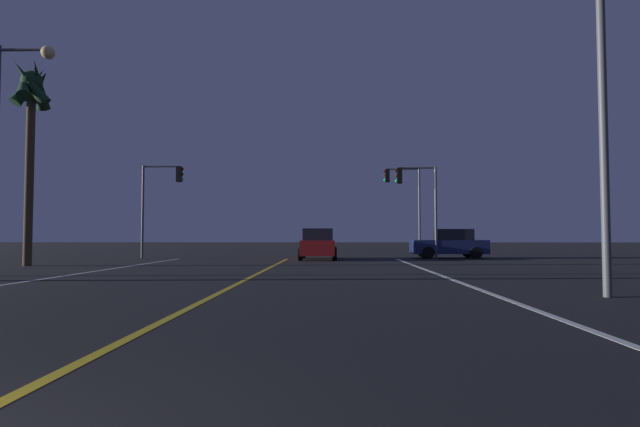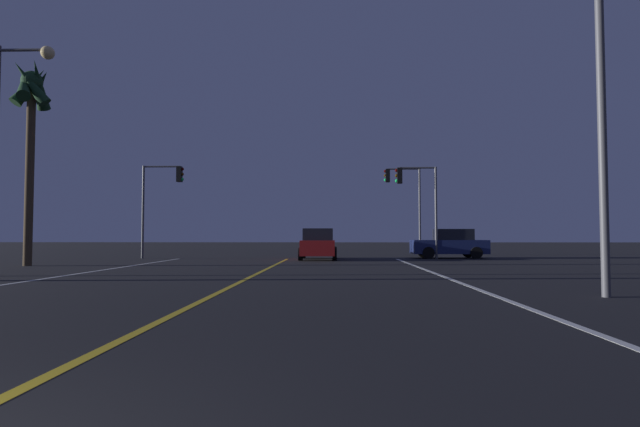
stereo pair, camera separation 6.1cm
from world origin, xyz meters
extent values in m
cube|color=silver|center=(6.16, 10.26, 0.00)|extent=(0.16, 32.53, 0.01)
cube|color=gold|center=(0.00, 10.26, 0.00)|extent=(0.16, 32.53, 0.01)
cylinder|color=black|center=(8.00, 26.98, 0.34)|extent=(0.68, 0.22, 0.68)
cylinder|color=black|center=(8.00, 28.78, 0.34)|extent=(0.68, 0.22, 0.68)
cylinder|color=black|center=(10.70, 26.98, 0.34)|extent=(0.68, 0.22, 0.68)
cylinder|color=black|center=(10.70, 28.78, 0.34)|extent=(0.68, 0.22, 0.68)
cube|color=navy|center=(9.35, 27.88, 0.66)|extent=(4.30, 1.80, 0.80)
cube|color=black|center=(9.60, 27.88, 1.38)|extent=(2.10, 1.60, 0.64)
cube|color=red|center=(11.45, 27.28, 0.76)|extent=(0.08, 0.24, 0.16)
cube|color=red|center=(11.45, 28.48, 0.76)|extent=(0.08, 0.24, 0.16)
cylinder|color=black|center=(0.87, 27.36, 0.34)|extent=(0.22, 0.68, 0.68)
cylinder|color=black|center=(2.67, 27.36, 0.34)|extent=(0.22, 0.68, 0.68)
cylinder|color=black|center=(0.87, 24.66, 0.34)|extent=(0.22, 0.68, 0.68)
cylinder|color=black|center=(2.67, 24.66, 0.34)|extent=(0.22, 0.68, 0.68)
cube|color=maroon|center=(1.77, 26.01, 0.66)|extent=(1.80, 4.30, 0.80)
cube|color=black|center=(1.77, 25.76, 1.38)|extent=(1.60, 2.10, 0.64)
cube|color=red|center=(1.17, 23.91, 0.76)|extent=(0.24, 0.08, 0.16)
cube|color=red|center=(2.37, 23.91, 0.76)|extent=(0.24, 0.08, 0.16)
cylinder|color=#4C4C51|center=(8.46, 27.03, 2.63)|extent=(0.14, 0.14, 5.26)
cylinder|color=#4C4C51|center=(7.43, 27.03, 5.21)|extent=(2.06, 0.10, 0.10)
cube|color=black|center=(6.40, 27.03, 4.76)|extent=(0.28, 0.36, 0.90)
sphere|color=#3A0605|center=(6.24, 27.03, 5.06)|extent=(0.20, 0.20, 0.20)
sphere|color=#3C2706|center=(6.24, 27.03, 4.76)|extent=(0.20, 0.20, 0.20)
sphere|color=#19E059|center=(6.24, 27.03, 4.46)|extent=(0.20, 0.20, 0.20)
cylinder|color=#4C4C51|center=(-8.46, 27.03, 2.69)|extent=(0.14, 0.14, 5.38)
cylinder|color=#4C4C51|center=(-7.40, 27.03, 5.33)|extent=(2.11, 0.10, 0.10)
cube|color=black|center=(-6.35, 27.03, 4.88)|extent=(0.28, 0.36, 0.90)
sphere|color=#3A0605|center=(-6.19, 27.03, 5.18)|extent=(0.20, 0.20, 0.20)
sphere|color=#3C2706|center=(-6.19, 27.03, 4.88)|extent=(0.20, 0.20, 0.20)
sphere|color=#19E059|center=(-6.19, 27.03, 4.58)|extent=(0.20, 0.20, 0.20)
cylinder|color=#4C4C51|center=(8.46, 32.53, 2.96)|extent=(0.14, 0.14, 5.92)
cylinder|color=#4C4C51|center=(7.38, 32.53, 5.87)|extent=(2.16, 0.10, 0.10)
cube|color=black|center=(6.30, 32.53, 5.42)|extent=(0.28, 0.36, 0.90)
sphere|color=#3A0605|center=(6.14, 32.53, 5.72)|extent=(0.20, 0.20, 0.20)
sphere|color=#3C2706|center=(6.14, 32.53, 5.42)|extent=(0.20, 0.20, 0.20)
sphere|color=#19E059|center=(6.14, 32.53, 5.12)|extent=(0.20, 0.20, 0.20)
cylinder|color=#4C4C51|center=(8.44, 9.02, 3.89)|extent=(0.18, 0.18, 7.79)
cylinder|color=#4C4C51|center=(-7.61, 14.17, 7.43)|extent=(1.66, 0.10, 0.10)
sphere|color=#F9D88C|center=(-6.78, 14.17, 7.33)|extent=(0.44, 0.44, 0.44)
cylinder|color=#473826|center=(-10.68, 19.69, 3.94)|extent=(0.36, 0.36, 7.88)
sphere|color=#19381E|center=(-10.68, 19.69, 8.13)|extent=(0.90, 0.90, 0.90)
cone|color=#19381E|center=(-10.39, 19.74, 7.98)|extent=(0.87, 1.79, 2.16)
cone|color=#19381E|center=(-10.56, 19.96, 7.98)|extent=(1.62, 1.16, 1.53)
cone|color=#19381E|center=(-10.90, 19.89, 7.98)|extent=(1.50, 1.55, 2.02)
cone|color=#19381E|center=(-10.94, 19.53, 7.98)|extent=(1.56, 2.06, 1.93)
cone|color=#19381E|center=(-10.59, 19.40, 7.98)|extent=(1.77, 1.04, 2.03)
camera|label=1|loc=(2.60, -1.96, 1.31)|focal=28.41mm
camera|label=2|loc=(2.66, -1.96, 1.31)|focal=28.41mm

